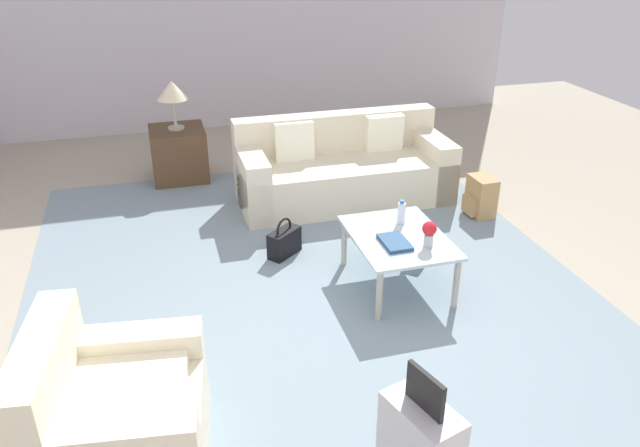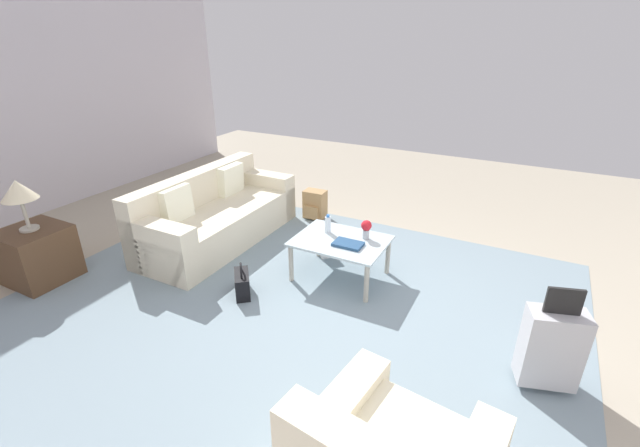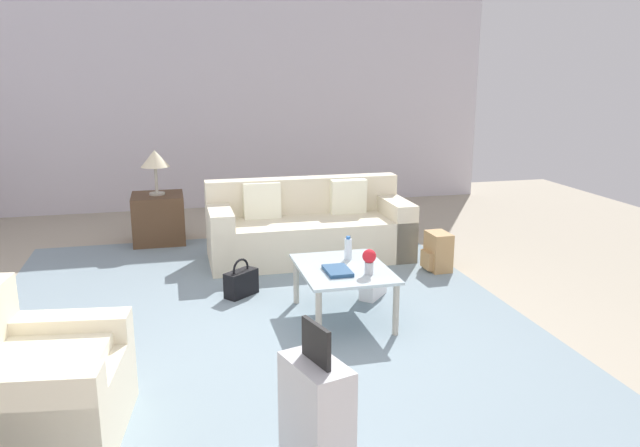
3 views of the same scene
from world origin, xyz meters
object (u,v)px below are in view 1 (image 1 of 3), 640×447
at_px(coffee_table_book, 395,242).
at_px(table_lamp, 172,92).
at_px(water_bottle, 401,213).
at_px(handbag_black, 284,242).
at_px(armchair, 109,420).
at_px(backpack_tan, 480,197).
at_px(flower_vase, 429,232).
at_px(coffee_table, 398,242).
at_px(handbag_white, 421,241).
at_px(couch, 342,170).
at_px(side_table, 179,154).

xyz_separation_m(coffee_table_book, table_lamp, (2.92, 1.42, 0.53)).
relative_size(water_bottle, coffee_table_book, 0.69).
distance_m(table_lamp, handbag_black, 2.37).
distance_m(armchair, backpack_tan, 4.15).
height_order(flower_vase, backpack_tan, flower_vase).
xyz_separation_m(armchair, coffee_table_book, (1.17, -2.09, 0.16)).
relative_size(water_bottle, handbag_black, 0.57).
bearing_deg(table_lamp, armchair, 170.75).
xyz_separation_m(coffee_table, handbag_white, (0.41, -0.40, -0.26)).
height_order(table_lamp, handbag_white, table_lamp).
height_order(couch, table_lamp, table_lamp).
distance_m(water_bottle, backpack_tan, 1.47).
height_order(armchair, backpack_tan, armchair).
bearing_deg(flower_vase, coffee_table_book, 66.50).
bearing_deg(handbag_white, table_lamp, 38.49).
distance_m(water_bottle, handbag_black, 1.09).
xyz_separation_m(flower_vase, backpack_tan, (1.22, -1.14, -0.38)).
distance_m(coffee_table, water_bottle, 0.27).
distance_m(couch, coffee_table_book, 1.93).
distance_m(armchair, water_bottle, 2.72).
bearing_deg(handbag_white, coffee_table, 135.57).
bearing_deg(couch, table_lamp, 57.74).
bearing_deg(table_lamp, water_bottle, -148.39).
bearing_deg(side_table, coffee_table, -151.82).
height_order(couch, side_table, couch).
bearing_deg(water_bottle, handbag_white, -55.22).
xyz_separation_m(water_bottle, handbag_white, (0.21, -0.30, -0.41)).
relative_size(armchair, handbag_white, 2.88).
height_order(water_bottle, handbag_white, water_bottle).
bearing_deg(coffee_table_book, handbag_black, 38.56).
height_order(coffee_table, handbag_black, coffee_table).
distance_m(couch, side_table, 1.89).
height_order(flower_vase, handbag_white, flower_vase).
bearing_deg(table_lamp, coffee_table, -151.82).
relative_size(flower_vase, handbag_white, 0.57).
height_order(table_lamp, backpack_tan, table_lamp).
xyz_separation_m(water_bottle, backpack_tan, (0.80, -1.19, -0.35)).
bearing_deg(flower_vase, side_table, 28.65).
relative_size(coffee_table, handbag_white, 2.65).
relative_size(side_table, backpack_tan, 1.49).
xyz_separation_m(armchair, backpack_tan, (2.29, -3.46, -0.10)).
bearing_deg(handbag_black, coffee_table, -133.52).
distance_m(couch, coffee_table, 1.80).
height_order(flower_vase, table_lamp, table_lamp).
height_order(coffee_table_book, flower_vase, flower_vase).
bearing_deg(water_bottle, backpack_tan, -56.09).
height_order(water_bottle, flower_vase, flower_vase).
distance_m(water_bottle, coffee_table_book, 0.38).
height_order(couch, water_bottle, couch).
bearing_deg(armchair, couch, -36.34).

